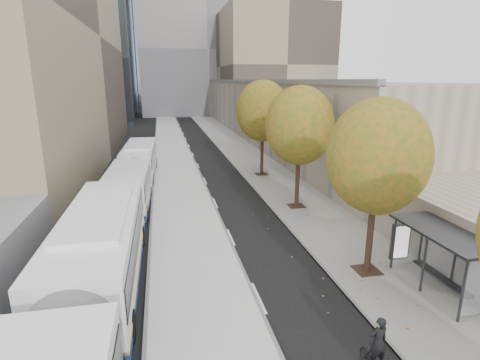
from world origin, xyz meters
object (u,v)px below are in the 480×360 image
object	(u,v)px
bus_shelter	(447,241)
cyclist	(377,355)
bus_near	(81,310)
distant_car	(136,146)
bus_far	(136,170)

from	to	relation	value
bus_shelter	cyclist	xyz separation A→B (m)	(-5.08, -3.57, -1.46)
bus_shelter	bus_near	bearing A→B (deg)	-175.14
cyclist	bus_near	bearing A→B (deg)	158.63
distant_car	bus_far	bearing A→B (deg)	-102.66
bus_shelter	bus_near	distance (m)	13.40
bus_shelter	bus_far	xyz separation A→B (m)	(-12.82, 17.85, -0.65)
bus_shelter	distant_car	world-z (taller)	bus_shelter
bus_near	bus_far	xyz separation A→B (m)	(0.52, 18.98, -0.19)
cyclist	distant_car	bearing A→B (deg)	98.10
bus_shelter	cyclist	distance (m)	6.38
bus_shelter	distant_car	xyz separation A→B (m)	(-13.75, 33.95, -1.51)
bus_shelter	bus_far	distance (m)	21.99
bus_shelter	bus_near	world-z (taller)	bus_near
distant_car	bus_shelter	bearing A→B (deg)	-83.91
bus_near	distant_car	world-z (taller)	bus_near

